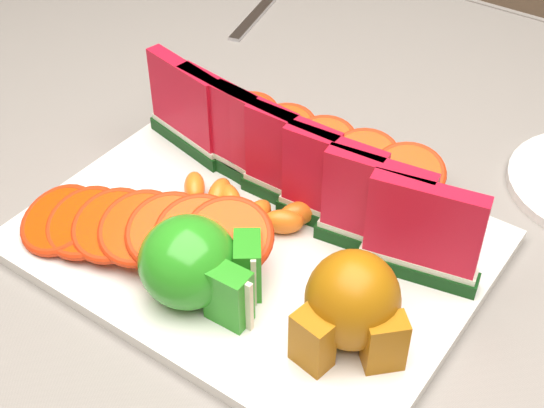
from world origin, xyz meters
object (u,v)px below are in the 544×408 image
Objects in this scene: platter at (255,241)px; fork at (263,9)px; pear_cluster at (352,305)px; apple_cluster at (197,265)px.

platter is 2.06× the size of fork.
pear_cluster is (0.13, -0.05, 0.04)m from platter.
fork is (-0.27, 0.47, -0.04)m from apple_cluster.
pear_cluster reaches higher than platter.
pear_cluster reaches higher than apple_cluster.
apple_cluster is 0.54m from fork.
platter reaches higher than fork.
pear_cluster is 0.50× the size of fork.
fork is at bearing 124.90° from platter.
apple_cluster is 1.27× the size of pear_cluster.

